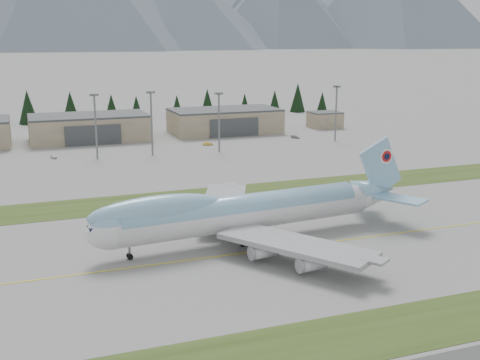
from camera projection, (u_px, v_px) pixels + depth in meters
name	position (u px, v px, depth m)	size (l,w,h in m)	color
ground	(253.00, 252.00, 121.13)	(7000.00, 7000.00, 0.00)	slate
grass_strip_near	(350.00, 338.00, 86.44)	(400.00, 14.00, 0.08)	#324619
grass_strip_far	(192.00, 198.00, 162.21)	(400.00, 18.00, 0.08)	#324619
taxiway_line_main	(253.00, 252.00, 121.13)	(400.00, 0.40, 0.02)	yellow
boeing_747_freighter	(244.00, 211.00, 126.23)	(75.56, 64.91, 19.88)	silver
hangar_center	(89.00, 127.00, 251.67)	(48.00, 26.60, 10.80)	gray
hangar_right	(225.00, 121.00, 271.85)	(48.00, 26.60, 10.80)	gray
control_shed	(325.00, 120.00, 287.31)	(14.00, 12.00, 7.60)	gray
floodlight_masts	(101.00, 114.00, 212.49)	(182.18, 9.30, 23.62)	slate
service_vehicle_a	(54.00, 158.00, 214.88)	(1.44, 3.58, 1.22)	white
service_vehicle_b	(208.00, 145.00, 241.03)	(1.40, 3.98, 1.31)	gold
service_vehicle_c	(295.00, 138.00, 257.70)	(1.77, 4.37, 1.27)	#A3A3A7
conifer_belt	(95.00, 106.00, 310.24)	(261.47, 16.39, 16.86)	black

